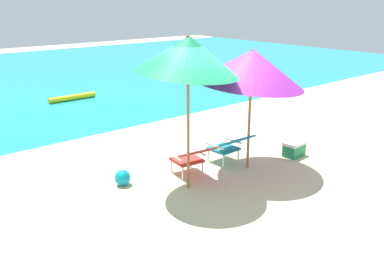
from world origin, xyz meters
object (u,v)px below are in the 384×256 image
lounge_chair_left (192,157)px  cooler_box (294,149)px  lounge_chair_right (230,145)px  beach_umbrella_left (188,55)px  swim_buoy (72,97)px  beach_umbrella_right (252,67)px  beach_ball (123,178)px

lounge_chair_left → cooler_box: lounge_chair_left is taller
lounge_chair_right → beach_umbrella_left: 2.40m
swim_buoy → lounge_chair_right: (0.11, -7.25, 0.31)m
cooler_box → beach_umbrella_left: bearing=175.1°
beach_umbrella_left → lounge_chair_right: bearing=13.8°
swim_buoy → beach_umbrella_right: beach_umbrella_right is taller
swim_buoy → beach_umbrella_right: (0.24, -7.62, 1.91)m
lounge_chair_left → lounge_chair_right: bearing=-0.4°
lounge_chair_right → beach_ball: bearing=166.8°
swim_buoy → beach_umbrella_left: bearing=-99.3°
beach_umbrella_right → beach_umbrella_left: bearing=178.6°
lounge_chair_right → cooler_box: (1.37, -0.57, -0.24)m
beach_umbrella_right → cooler_box: bearing=-8.9°
swim_buoy → beach_ball: 7.05m
beach_umbrella_left → swim_buoy: bearing=80.7°
lounge_chair_right → cooler_box: 1.50m
lounge_chair_right → beach_umbrella_right: bearing=-70.9°
beach_umbrella_right → beach_ball: beach_umbrella_right is taller
cooler_box → swim_buoy: bearing=100.7°
beach_umbrella_right → cooler_box: (1.24, -0.19, -1.85)m
lounge_chair_left → beach_ball: size_ratio=3.24×
beach_umbrella_left → beach_ball: 2.51m
swim_buoy → beach_ball: size_ratio=5.54×
beach_umbrella_right → swim_buoy: bearing=91.8°
lounge_chair_left → lounge_chair_right: same height
swim_buoy → cooler_box: (1.48, -7.82, 0.06)m
lounge_chair_left → lounge_chair_right: 1.00m
lounge_chair_right → cooler_box: bearing=-22.5°
beach_umbrella_left → cooler_box: beach_umbrella_left is taller
lounge_chair_right → beach_umbrella_right: size_ratio=0.31×
beach_umbrella_left → beach_umbrella_right: bearing=-1.4°
lounge_chair_right → beach_umbrella_left: bearing=-166.2°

